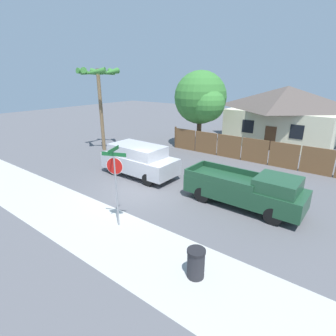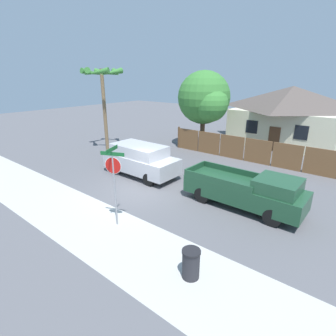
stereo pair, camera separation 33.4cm
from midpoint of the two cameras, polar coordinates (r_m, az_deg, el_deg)
ground_plane at (r=14.17m, az=-6.74°, el=-5.35°), size 80.00×80.00×0.00m
sidewalk_strip at (r=12.15m, az=-18.73°, el=-10.75°), size 36.00×3.20×0.01m
wooden_fence at (r=19.64m, az=17.87°, el=3.58°), size 14.01×0.12×1.82m
house at (r=26.72m, az=23.73°, el=10.78°), size 9.44×7.97×5.08m
oak_tree at (r=22.54m, az=6.92°, el=14.69°), size 4.56×4.35×6.38m
palm_tree at (r=22.13m, az=-15.34°, el=18.04°), size 3.18×3.40×6.51m
red_suv at (r=16.24m, az=-6.91°, el=1.85°), size 4.89×2.10×1.94m
orange_pickup at (r=12.76m, az=16.16°, el=-4.53°), size 5.53×1.96×1.78m
stop_sign at (r=10.47m, az=-12.32°, el=-1.30°), size 0.94×0.84×3.34m
trash_bin at (r=8.54m, az=4.91°, el=-19.96°), size 0.58×0.58×0.97m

